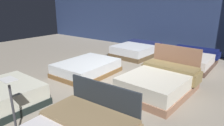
{
  "coord_description": "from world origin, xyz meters",
  "views": [
    {
      "loc": [
        3.16,
        -4.42,
        2.25
      ],
      "look_at": [
        -0.08,
        -0.22,
        0.61
      ],
      "focal_mm": 31.72,
      "sensor_mm": 36.0,
      "label": 1
    }
  ],
  "objects_px": {
    "bed_2": "(87,68)",
    "bed_3": "(159,82)",
    "bed_4": "(136,50)",
    "price_sign": "(14,114)",
    "bed_5": "(190,59)"
  },
  "relations": [
    {
      "from": "bed_2",
      "to": "bed_3",
      "type": "xyz_separation_m",
      "value": [
        2.45,
        0.18,
        0.07
      ]
    },
    {
      "from": "bed_2",
      "to": "bed_4",
      "type": "relative_size",
      "value": 0.99
    },
    {
      "from": "bed_3",
      "to": "price_sign",
      "type": "height_order",
      "value": "bed_3"
    },
    {
      "from": "bed_3",
      "to": "bed_5",
      "type": "bearing_deg",
      "value": 95.19
    },
    {
      "from": "price_sign",
      "to": "bed_4",
      "type": "bearing_deg",
      "value": 100.8
    },
    {
      "from": "bed_4",
      "to": "bed_5",
      "type": "xyz_separation_m",
      "value": [
        2.28,
        0.02,
        -0.01
      ]
    },
    {
      "from": "bed_5",
      "to": "bed_3",
      "type": "bearing_deg",
      "value": -87.79
    },
    {
      "from": "bed_3",
      "to": "bed_4",
      "type": "distance_m",
      "value": 3.69
    },
    {
      "from": "bed_2",
      "to": "bed_4",
      "type": "xyz_separation_m",
      "value": [
        0.07,
        2.99,
        0.04
      ]
    },
    {
      "from": "bed_3",
      "to": "bed_4",
      "type": "relative_size",
      "value": 1.03
    },
    {
      "from": "bed_2",
      "to": "price_sign",
      "type": "relative_size",
      "value": 1.9
    },
    {
      "from": "bed_5",
      "to": "bed_2",
      "type": "bearing_deg",
      "value": -127.81
    },
    {
      "from": "bed_3",
      "to": "bed_5",
      "type": "xyz_separation_m",
      "value": [
        -0.11,
        2.83,
        -0.04
      ]
    },
    {
      "from": "bed_2",
      "to": "bed_3",
      "type": "bearing_deg",
      "value": 2.84
    },
    {
      "from": "bed_2",
      "to": "price_sign",
      "type": "height_order",
      "value": "price_sign"
    }
  ]
}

